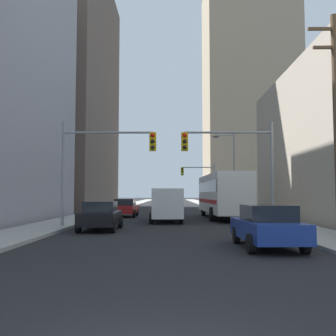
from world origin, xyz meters
name	(u,v)px	position (x,y,z in m)	size (l,w,h in m)	color
sidewalk_left	(121,207)	(-6.75, 50.00, 0.07)	(2.90, 160.00, 0.15)	#9E9E99
sidewalk_right	(218,207)	(6.75, 50.00, 0.07)	(2.90, 160.00, 0.15)	#9E9E99
city_bus	(222,194)	(4.25, 26.42, 1.93)	(2.84, 11.57, 3.40)	silver
cargo_van_white	(167,203)	(-0.10, 22.52, 1.29)	(2.20, 5.29, 2.26)	white
sedan_blue	(267,226)	(3.59, 9.88, 0.77)	(1.95, 4.26, 1.52)	navy
sedan_black	(101,216)	(-3.52, 16.51, 0.77)	(1.95, 4.24, 1.52)	black
sedan_red	(125,208)	(-3.65, 28.72, 0.77)	(1.95, 4.26, 1.52)	maroon
traffic_signal_near_left	(105,155)	(-3.56, 17.77, 4.11)	(5.35, 0.44, 6.00)	gray
traffic_signal_near_right	(232,155)	(3.63, 17.77, 4.11)	(5.21, 0.44, 6.00)	gray
traffic_signal_far_right	(200,177)	(3.97, 46.17, 4.07)	(4.47, 0.44, 6.00)	gray
street_lamp_right	(231,166)	(5.71, 31.31, 4.49)	(2.00, 0.32, 7.50)	gray
building_left_mid_office	(51,90)	(-16.08, 47.24, 15.96)	(15.22, 24.75, 31.92)	#66564C
building_right_far_highrise	(249,91)	(19.74, 90.71, 27.56)	(21.53, 20.34, 55.13)	tan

